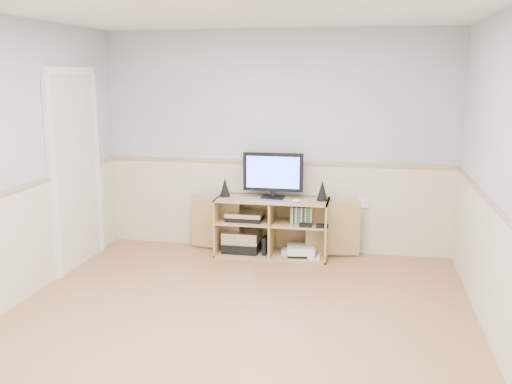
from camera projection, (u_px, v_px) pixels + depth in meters
room at (225, 178)px, 4.43m from camera, size 4.04×4.54×2.54m
media_cabinet at (273, 225)px, 6.44m from camera, size 1.95×0.47×0.65m
monitor at (273, 174)px, 6.32m from camera, size 0.67×0.18×0.51m
speaker_left at (225, 187)px, 6.43m from camera, size 0.12×0.12×0.21m
speaker_right at (322, 190)px, 6.22m from camera, size 0.12×0.12×0.23m
keyboard at (271, 201)px, 6.19m from camera, size 0.29×0.18×0.01m
mouse at (296, 201)px, 6.13m from camera, size 0.11×0.08×0.04m
av_components at (243, 235)px, 6.48m from camera, size 0.50×0.30×0.47m
game_consoles at (300, 251)px, 6.37m from camera, size 0.46×0.30×0.11m
game_cases at (302, 215)px, 6.28m from camera, size 0.24×0.14×0.19m
wall_outlet at (363, 202)px, 6.38m from camera, size 0.12×0.03×0.12m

